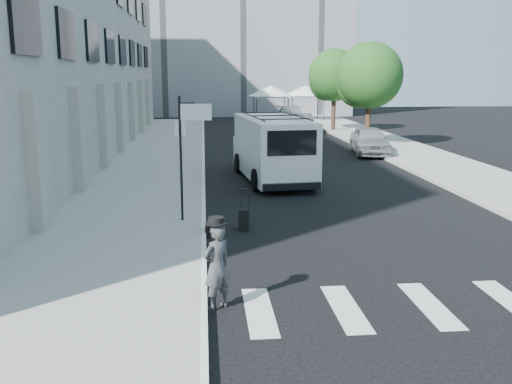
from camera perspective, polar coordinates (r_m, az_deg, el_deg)
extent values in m
plane|color=black|center=(13.48, 3.36, -6.59)|extent=(120.00, 120.00, 0.00)
cube|color=gray|center=(29.04, -9.73, 3.36)|extent=(4.50, 48.00, 0.15)
cube|color=gray|center=(34.68, 13.26, 4.57)|extent=(4.00, 56.00, 0.15)
cube|color=gray|center=(32.15, -23.22, 13.99)|extent=(10.00, 44.00, 12.00)
cylinder|color=black|center=(16.03, -7.52, 3.27)|extent=(0.07, 0.07, 3.50)
cube|color=white|center=(15.95, -7.60, 6.30)|extent=(0.30, 0.03, 0.42)
cube|color=white|center=(15.88, -6.01, 7.95)|extent=(0.85, 0.06, 0.45)
cylinder|color=black|center=(34.13, 11.12, 6.79)|extent=(0.32, 0.32, 2.80)
sphere|color=#254E19|center=(34.01, 11.31, 11.37)|extent=(3.80, 3.80, 3.80)
sphere|color=#254E19|center=(34.49, 10.34, 10.46)|extent=(2.66, 2.66, 2.66)
cylinder|color=black|center=(42.82, 7.75, 7.87)|extent=(0.32, 0.32, 2.80)
sphere|color=#254E19|center=(42.73, 7.86, 11.52)|extent=(3.80, 3.80, 3.80)
sphere|color=#254E19|center=(43.23, 7.13, 10.79)|extent=(2.66, 2.66, 2.66)
cylinder|color=black|center=(49.56, 0.06, 8.15)|extent=(0.06, 0.06, 2.20)
cylinder|color=black|center=(49.89, 3.30, 8.15)|extent=(0.06, 0.06, 2.20)
cylinder|color=black|center=(52.34, -0.22, 8.34)|extent=(0.06, 0.06, 2.20)
cylinder|color=black|center=(52.66, 2.85, 8.35)|extent=(0.06, 0.06, 2.20)
cube|color=white|center=(51.03, 1.50, 9.54)|extent=(3.00, 3.00, 0.12)
cone|color=white|center=(51.02, 1.51, 10.10)|extent=(4.00, 4.00, 0.90)
cylinder|color=black|center=(50.45, 3.67, 8.19)|extent=(0.06, 0.06, 2.20)
cylinder|color=black|center=(50.95, 6.81, 8.17)|extent=(0.06, 0.06, 2.20)
cylinder|color=black|center=(53.21, 3.20, 8.38)|extent=(0.06, 0.06, 2.20)
cylinder|color=black|center=(53.69, 6.19, 8.36)|extent=(0.06, 0.06, 2.20)
cube|color=white|center=(52.00, 4.99, 9.54)|extent=(3.00, 3.00, 0.12)
cone|color=white|center=(51.98, 5.00, 10.09)|extent=(4.00, 4.00, 0.90)
imported|color=#38383B|center=(10.44, -3.94, -7.46)|extent=(0.70, 0.67, 1.62)
cube|color=black|center=(15.21, -4.88, -3.81)|extent=(0.12, 0.44, 0.34)
cube|color=black|center=(15.76, -1.20, -2.75)|extent=(0.33, 0.45, 0.58)
cylinder|color=black|center=(15.82, -1.47, -0.67)|extent=(0.02, 0.02, 0.55)
cylinder|color=black|center=(15.79, -0.75, -0.69)|extent=(0.02, 0.02, 0.55)
cube|color=black|center=(15.75, -1.12, 0.28)|extent=(0.22, 0.08, 0.03)
cube|color=white|center=(22.79, 1.75, 4.50)|extent=(2.78, 6.15, 2.32)
cube|color=white|center=(26.02, 0.18, 4.24)|extent=(2.18, 1.19, 1.21)
cube|color=black|center=(19.88, 3.61, 4.92)|extent=(1.77, 0.26, 0.88)
cylinder|color=black|center=(24.77, -1.69, 2.90)|extent=(0.39, 0.86, 0.84)
cylinder|color=black|center=(25.18, 3.03, 3.03)|extent=(0.39, 0.86, 0.84)
cylinder|color=black|center=(20.81, 0.10, 1.19)|extent=(0.39, 0.86, 0.84)
cylinder|color=black|center=(21.30, 5.64, 1.38)|extent=(0.39, 0.86, 0.84)
imported|color=#93969A|center=(30.90, 11.31, 5.07)|extent=(2.29, 4.61, 1.51)
imported|color=#4C4D52|center=(41.18, 4.55, 6.82)|extent=(1.55, 4.30, 1.41)
imported|color=#9A9DA2|center=(46.21, 3.48, 7.49)|extent=(2.58, 5.63, 1.60)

